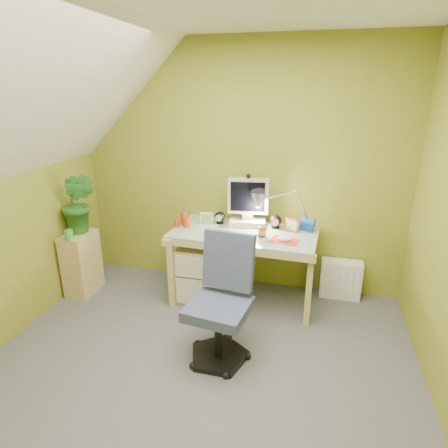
% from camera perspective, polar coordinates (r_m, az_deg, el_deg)
% --- Properties ---
extents(floor, '(3.20, 3.20, 0.01)m').
position_cam_1_polar(floor, '(2.83, -5.29, -23.59)').
color(floor, '#54545A').
rests_on(floor, ground).
extents(wall_back, '(3.20, 0.01, 2.40)m').
position_cam_1_polar(wall_back, '(3.68, 2.26, 8.24)').
color(wall_back, olive).
rests_on(wall_back, floor).
extents(slope_ceiling, '(1.10, 3.20, 1.10)m').
position_cam_1_polar(slope_ceiling, '(2.59, -29.02, 15.50)').
color(slope_ceiling, white).
rests_on(slope_ceiling, wall_left).
extents(desk, '(1.36, 0.74, 0.71)m').
position_cam_1_polar(desk, '(3.59, 2.95, -6.44)').
color(desk, tan).
rests_on(desk, floor).
extents(monitor, '(0.43, 0.28, 0.56)m').
position_cam_1_polar(monitor, '(3.52, 3.70, 4.12)').
color(monitor, '#B6AEA4').
rests_on(monitor, desk).
extents(speaker_left, '(0.11, 0.11, 0.12)m').
position_cam_1_polar(speaker_left, '(3.62, -0.64, 1.00)').
color(speaker_left, black).
rests_on(speaker_left, desk).
extents(speaker_right, '(0.13, 0.13, 0.13)m').
position_cam_1_polar(speaker_right, '(3.53, 7.87, 0.38)').
color(speaker_right, black).
rests_on(speaker_right, desk).
extents(keyboard, '(0.43, 0.14, 0.02)m').
position_cam_1_polar(keyboard, '(3.33, 1.25, -1.70)').
color(keyboard, silver).
rests_on(keyboard, desk).
extents(mousepad, '(0.25, 0.20, 0.01)m').
position_cam_1_polar(mousepad, '(3.27, 9.15, -2.52)').
color(mousepad, red).
rests_on(mousepad, desk).
extents(mouse, '(0.13, 0.10, 0.04)m').
position_cam_1_polar(mouse, '(3.26, 9.16, -2.24)').
color(mouse, white).
rests_on(mouse, mousepad).
extents(amber_tumbler, '(0.07, 0.07, 0.09)m').
position_cam_1_polar(amber_tumbler, '(3.33, 5.85, -1.15)').
color(amber_tumbler, '#995316').
rests_on(amber_tumbler, desk).
extents(candle_cluster, '(0.19, 0.17, 0.12)m').
position_cam_1_polar(candle_cluster, '(3.58, -6.36, 0.66)').
color(candle_cluster, '#B7370F').
rests_on(candle_cluster, desk).
extents(photo_frame_red, '(0.13, 0.07, 0.12)m').
position_cam_1_polar(photo_frame_red, '(3.49, 10.24, -0.14)').
color(photo_frame_red, red).
rests_on(photo_frame_red, desk).
extents(photo_frame_blue, '(0.13, 0.09, 0.12)m').
position_cam_1_polar(photo_frame_blue, '(3.52, 12.56, -0.07)').
color(photo_frame_blue, '#153E92').
rests_on(photo_frame_blue, desk).
extents(photo_frame_green, '(0.13, 0.04, 0.11)m').
position_cam_1_polar(photo_frame_green, '(3.64, -2.70, 0.95)').
color(photo_frame_green, beige).
rests_on(photo_frame_green, desk).
extents(desk_lamp, '(0.55, 0.30, 0.56)m').
position_cam_1_polar(desk_lamp, '(3.48, 11.03, 3.58)').
color(desk_lamp, '#ACACB0').
rests_on(desk_lamp, desk).
extents(side_ledge, '(0.23, 0.36, 0.63)m').
position_cam_1_polar(side_ledge, '(3.98, -20.86, -5.62)').
color(side_ledge, tan).
rests_on(side_ledge, floor).
extents(potted_plant, '(0.36, 0.30, 0.59)m').
position_cam_1_polar(potted_plant, '(3.80, -21.28, 2.99)').
color(potted_plant, '#286622').
rests_on(potted_plant, side_ledge).
extents(green_cup, '(0.08, 0.08, 0.10)m').
position_cam_1_polar(green_cup, '(3.73, -22.54, -1.54)').
color(green_cup, green).
rests_on(green_cup, side_ledge).
extents(task_chair, '(0.55, 0.55, 0.88)m').
position_cam_1_polar(task_chair, '(2.79, -0.88, -12.67)').
color(task_chair, '#3A4360').
rests_on(task_chair, floor).
extents(radiator, '(0.38, 0.16, 0.38)m').
position_cam_1_polar(radiator, '(3.86, 17.33, -8.03)').
color(radiator, white).
rests_on(radiator, floor).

